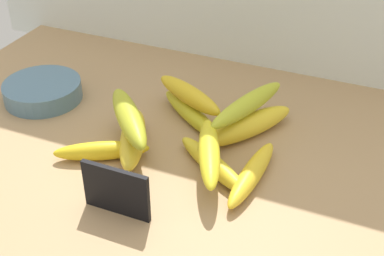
# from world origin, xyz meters

# --- Properties ---
(counter_top) EXTENTS (1.10, 0.76, 0.03)m
(counter_top) POSITION_xyz_m (0.00, 0.00, 0.01)
(counter_top) COLOR tan
(counter_top) RESTS_ON ground
(chalkboard_sign) EXTENTS (0.11, 0.02, 0.08)m
(chalkboard_sign) POSITION_xyz_m (-0.01, -0.17, 0.07)
(chalkboard_sign) COLOR black
(chalkboard_sign) RESTS_ON counter_top
(fruit_bowl) EXTENTS (0.16, 0.16, 0.04)m
(fruit_bowl) POSITION_xyz_m (-0.31, 0.07, 0.05)
(fruit_bowl) COLOR slate
(fruit_bowl) RESTS_ON counter_top
(banana_0) EXTENTS (0.16, 0.11, 0.03)m
(banana_0) POSITION_xyz_m (-0.10, -0.06, 0.05)
(banana_0) COLOR yellow
(banana_0) RESTS_ON counter_top
(banana_1) EXTENTS (0.05, 0.19, 0.03)m
(banana_1) POSITION_xyz_m (0.16, -0.02, 0.05)
(banana_1) COLOR yellow
(banana_1) RESTS_ON counter_top
(banana_2) EXTENTS (0.17, 0.13, 0.03)m
(banana_2) POSITION_xyz_m (0.09, -0.02, 0.05)
(banana_2) COLOR yellow
(banana_2) RESTS_ON counter_top
(banana_3) EXTENTS (0.18, 0.14, 0.03)m
(banana_3) POSITION_xyz_m (-0.00, 0.11, 0.05)
(banana_3) COLOR gold
(banana_3) RESTS_ON counter_top
(banana_4) EXTENTS (0.11, 0.18, 0.04)m
(banana_4) POSITION_xyz_m (-0.06, -0.01, 0.05)
(banana_4) COLOR yellow
(banana_4) RESTS_ON counter_top
(banana_5) EXTENTS (0.14, 0.19, 0.04)m
(banana_5) POSITION_xyz_m (0.12, 0.11, 0.05)
(banana_5) COLOR yellow
(banana_5) RESTS_ON counter_top
(banana_6) EXTENTS (0.16, 0.17, 0.04)m
(banana_6) POSITION_xyz_m (-0.07, -0.01, 0.09)
(banana_6) COLOR gold
(banana_6) RESTS_ON banana_4
(banana_7) EXTENTS (0.11, 0.19, 0.03)m
(banana_7) POSITION_xyz_m (0.09, -0.03, 0.08)
(banana_7) COLOR yellow
(banana_7) RESTS_ON banana_2
(banana_8) EXTENTS (0.17, 0.11, 0.04)m
(banana_8) POSITION_xyz_m (-0.01, 0.12, 0.08)
(banana_8) COLOR gold
(banana_8) RESTS_ON banana_3
(banana_9) EXTENTS (0.10, 0.20, 0.03)m
(banana_9) POSITION_xyz_m (0.11, 0.11, 0.09)
(banana_9) COLOR gold
(banana_9) RESTS_ON banana_5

